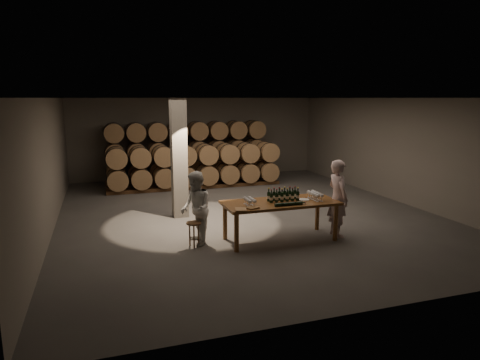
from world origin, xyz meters
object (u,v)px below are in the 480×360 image
object	(u,v)px
plate	(304,200)
tasting_table	(280,206)
notebook_near	(252,208)
bottle_cluster	(283,196)
stool	(194,227)
person_man	(338,198)
person_woman	(196,208)

from	to	relation	value
plate	tasting_table	bearing A→B (deg)	178.08
notebook_near	bottle_cluster	bearing A→B (deg)	7.33
bottle_cluster	notebook_near	size ratio (longest dim) A/B	2.94
stool	tasting_table	bearing A→B (deg)	-5.28
plate	stool	distance (m)	2.58
tasting_table	stool	bearing A→B (deg)	174.72
plate	stool	size ratio (longest dim) A/B	0.47
person_man	person_woman	world-z (taller)	person_man
stool	notebook_near	bearing A→B (deg)	-25.73
bottle_cluster	stool	distance (m)	2.13
plate	person_man	distance (m)	0.82
notebook_near	person_woman	bearing A→B (deg)	130.09
stool	person_woman	world-z (taller)	person_woman
notebook_near	person_woman	size ratio (longest dim) A/B	0.15
tasting_table	notebook_near	bearing A→B (deg)	-155.25
tasting_table	stool	distance (m)	2.00
person_man	person_woman	size ratio (longest dim) A/B	1.11
plate	person_woman	size ratio (longest dim) A/B	0.16
tasting_table	person_woman	xyz separation A→B (m)	(-1.88, 0.31, 0.02)
bottle_cluster	plate	distance (m)	0.50
notebook_near	plate	bearing A→B (deg)	-3.19
tasting_table	bottle_cluster	size ratio (longest dim) A/B	3.58
tasting_table	bottle_cluster	distance (m)	0.23
plate	person_man	world-z (taller)	person_man
notebook_near	person_man	bearing A→B (deg)	-11.47
stool	person_man	size ratio (longest dim) A/B	0.30
bottle_cluster	plate	xyz separation A→B (m)	(0.49, -0.06, -0.10)
bottle_cluster	person_man	xyz separation A→B (m)	(1.30, -0.18, -0.10)
bottle_cluster	stool	bearing A→B (deg)	176.09
bottle_cluster	person_man	world-z (taller)	person_man
bottle_cluster	tasting_table	bearing A→B (deg)	-153.77
stool	person_man	world-z (taller)	person_man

